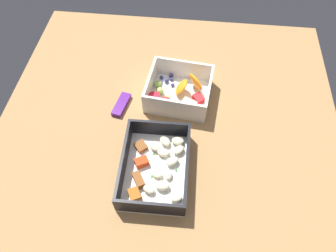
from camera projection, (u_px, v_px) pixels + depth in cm
name	position (u px, v px, depth cm)	size (l,w,h in cm)	color
table_surface	(168.00, 129.00, 75.34)	(80.00, 80.00, 2.00)	#9E7547
pasta_container	(156.00, 167.00, 66.60)	(19.19, 14.02, 5.18)	white
fruit_bowl	(179.00, 92.00, 77.79)	(15.05, 16.32, 6.01)	white
candy_bar	(121.00, 105.00, 77.41)	(7.00, 2.40, 1.20)	#51197A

